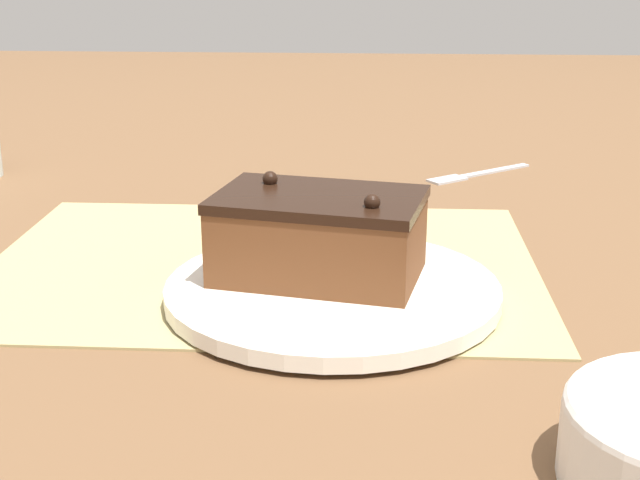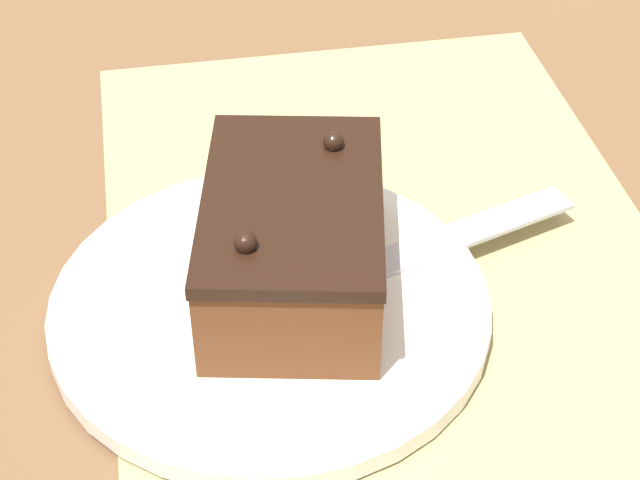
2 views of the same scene
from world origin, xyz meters
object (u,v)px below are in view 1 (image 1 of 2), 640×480
at_px(dessert_fork, 472,174).
at_px(cake_plate, 332,291).
at_px(chocolate_cake, 319,235).
at_px(serving_knife, 323,255).

bearing_deg(dessert_fork, cake_plate, 122.50).
bearing_deg(cake_plate, chocolate_cake, 125.54).
bearing_deg(chocolate_cake, cake_plate, -54.46).
distance_m(cake_plate, chocolate_cake, 0.04).
bearing_deg(serving_knife, cake_plate, -96.61).
xyz_separation_m(cake_plate, dessert_fork, (0.15, 0.39, -0.01)).
relative_size(cake_plate, chocolate_cake, 1.48).
xyz_separation_m(serving_knife, dessert_fork, (0.16, 0.34, -0.02)).
relative_size(cake_plate, serving_knife, 1.11).
height_order(serving_knife, dessert_fork, serving_knife).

